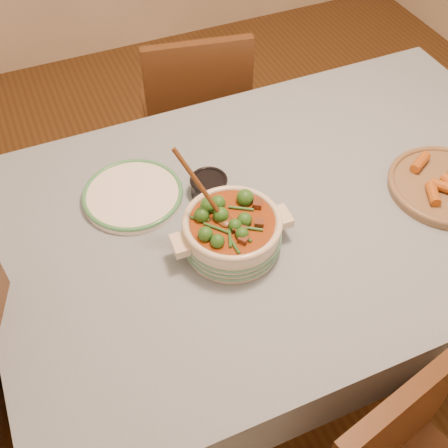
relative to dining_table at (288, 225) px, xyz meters
name	(u,v)px	position (x,y,z in m)	size (l,w,h in m)	color
floor	(273,339)	(0.00, 0.00, -0.66)	(4.50, 4.50, 0.00)	#4C2D15
dining_table	(288,225)	(0.00, 0.00, 0.00)	(1.68, 1.08, 0.76)	brown
stew_casserole	(232,230)	(-0.22, -0.08, 0.16)	(0.32, 0.26, 0.30)	beige
white_plate	(133,195)	(-0.41, 0.20, 0.10)	(0.37, 0.37, 0.03)	white
condiment_bowl	(209,185)	(-0.20, 0.13, 0.12)	(0.12, 0.12, 0.06)	black
fried_plate	(445,184)	(0.43, -0.13, 0.11)	(0.38, 0.38, 0.05)	#8D6F4E
chair_far	(196,112)	(0.02, 0.83, -0.17)	(0.47, 0.47, 0.87)	#533119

